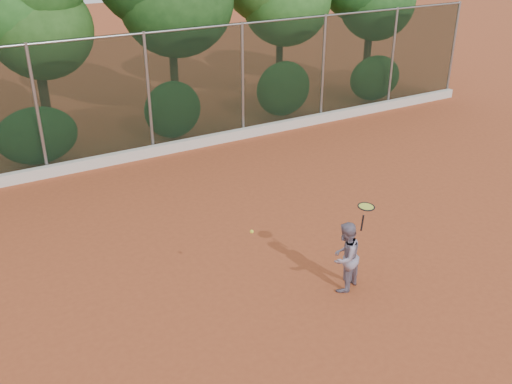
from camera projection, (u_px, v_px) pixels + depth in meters
ground at (281, 268)px, 11.24m from camera, size 80.00×80.00×0.00m
concrete_curb at (155, 151)px, 16.49m from camera, size 24.00×0.20×0.30m
tennis_player at (345, 257)px, 10.34m from camera, size 0.81×0.74×1.37m
chainlink_fence at (148, 91)px, 15.89m from camera, size 24.09×0.09×3.50m
tennis_racket at (366, 209)px, 9.83m from camera, size 0.40×0.40×0.53m
tennis_ball_in_flight at (252, 232)px, 9.45m from camera, size 0.06×0.06×0.06m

